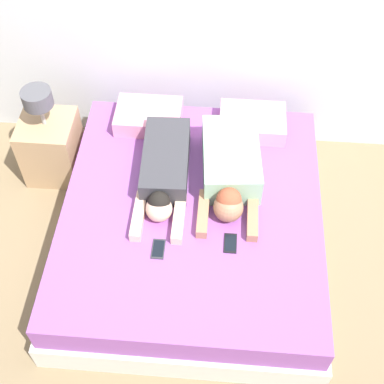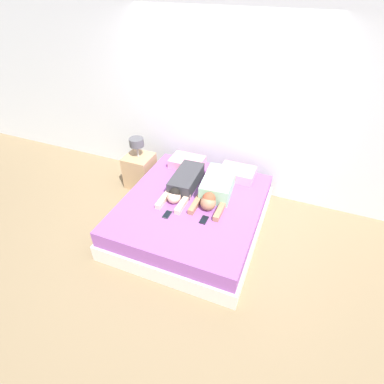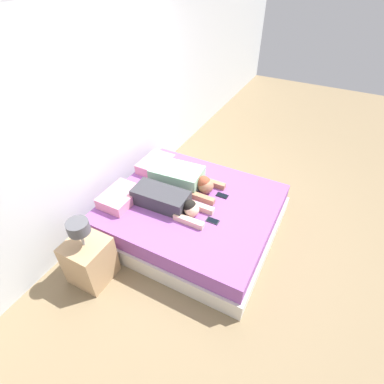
# 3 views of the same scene
# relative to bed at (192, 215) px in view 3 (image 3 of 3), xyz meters

# --- Properties ---
(ground_plane) EXTENTS (12.00, 12.00, 0.00)m
(ground_plane) POSITION_rel_bed_xyz_m (0.00, 0.00, -0.22)
(ground_plane) COLOR #7F6B4C
(wall_back) EXTENTS (12.00, 0.06, 2.60)m
(wall_back) POSITION_rel_bed_xyz_m (0.00, 1.15, 1.08)
(wall_back) COLOR silver
(wall_back) RESTS_ON ground_plane
(bed) EXTENTS (1.78, 1.99, 0.45)m
(bed) POSITION_rel_bed_xyz_m (0.00, 0.00, 0.00)
(bed) COLOR beige
(bed) RESTS_ON ground_plane
(pillow_head_left) EXTENTS (0.48, 0.35, 0.13)m
(pillow_head_left) POSITION_rel_bed_xyz_m (-0.39, 0.76, 0.29)
(pillow_head_left) COLOR pink
(pillow_head_left) RESTS_ON bed
(pillow_head_right) EXTENTS (0.48, 0.35, 0.13)m
(pillow_head_right) POSITION_rel_bed_xyz_m (0.39, 0.76, 0.29)
(pillow_head_right) COLOR pink
(pillow_head_right) RESTS_ON bed
(person_left) EXTENTS (0.34, 0.95, 0.20)m
(person_left) POSITION_rel_bed_xyz_m (-0.21, 0.21, 0.32)
(person_left) COLOR #333338
(person_left) RESTS_ON bed
(person_right) EXTENTS (0.43, 0.93, 0.22)m
(person_right) POSITION_rel_bed_xyz_m (0.24, 0.25, 0.34)
(person_right) COLOR #8CBF99
(person_right) RESTS_ON bed
(cell_phone_left) EXTENTS (0.08, 0.14, 0.01)m
(cell_phone_left) POSITION_rel_bed_xyz_m (-0.18, -0.36, 0.23)
(cell_phone_left) COLOR #2D2D33
(cell_phone_left) RESTS_ON bed
(cell_phone_right) EXTENTS (0.08, 0.14, 0.01)m
(cell_phone_right) POSITION_rel_bed_xyz_m (0.27, -0.28, 0.23)
(cell_phone_right) COLOR black
(cell_phone_right) RESTS_ON bed
(nightstand) EXTENTS (0.41, 0.41, 0.83)m
(nightstand) POSITION_rel_bed_xyz_m (-1.14, 0.62, 0.07)
(nightstand) COLOR tan
(nightstand) RESTS_ON ground_plane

